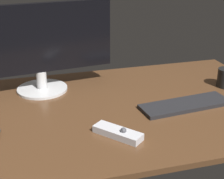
# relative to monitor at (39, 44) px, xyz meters

# --- Properties ---
(desk) EXTENTS (1.40, 0.84, 0.02)m
(desk) POSITION_rel_monitor_xyz_m (0.24, -0.25, -0.22)
(desk) COLOR #4C301C
(desk) RESTS_ON ground
(monitor) EXTENTS (0.62, 0.21, 0.37)m
(monitor) POSITION_rel_monitor_xyz_m (0.00, 0.00, 0.00)
(monitor) COLOR silver
(monitor) RESTS_ON desk
(keyboard) EXTENTS (0.37, 0.15, 0.01)m
(keyboard) POSITION_rel_monitor_xyz_m (0.52, -0.32, -0.20)
(keyboard) COLOR black
(keyboard) RESTS_ON desk
(media_remote) EXTENTS (0.15, 0.16, 0.04)m
(media_remote) POSITION_rel_monitor_xyz_m (0.20, -0.46, -0.19)
(media_remote) COLOR #B7B7BC
(media_remote) RESTS_ON desk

